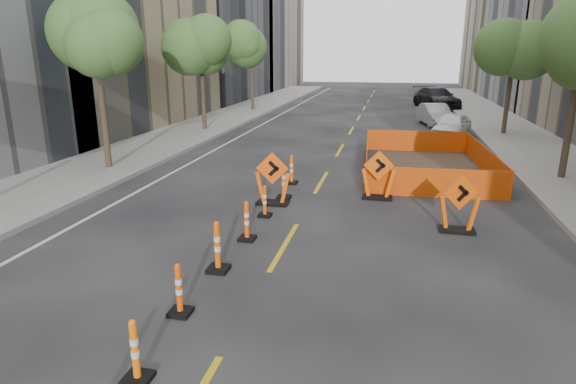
% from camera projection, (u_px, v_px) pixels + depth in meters
% --- Properties ---
extents(ground_plane, '(140.00, 140.00, 0.00)m').
position_uv_depth(ground_plane, '(230.00, 339.00, 7.78)').
color(ground_plane, black).
extents(sidewalk_left, '(4.00, 90.00, 0.15)m').
position_uv_depth(sidewalk_left, '(123.00, 157.00, 20.85)').
color(sidewalk_left, gray).
rests_on(sidewalk_left, ground).
extents(bld_left_d, '(12.00, 16.00, 14.00)m').
position_uv_depth(bld_left_d, '(192.00, 24.00, 46.06)').
color(bld_left_d, '#4C4C51').
rests_on(bld_left_d, ground).
extents(bld_left_e, '(12.00, 20.00, 20.00)m').
position_uv_depth(bld_left_e, '(243.00, 6.00, 60.60)').
color(bld_left_e, gray).
rests_on(bld_left_e, ground).
extents(bld_right_e, '(12.00, 14.00, 16.00)m').
position_uv_depth(bld_right_e, '(525.00, 21.00, 57.03)').
color(bld_right_e, tan).
rests_on(bld_right_e, ground).
extents(tree_l_b, '(2.80, 2.80, 5.95)m').
position_uv_depth(tree_l_b, '(97.00, 50.00, 17.60)').
color(tree_l_b, '#382B1E').
rests_on(tree_l_b, ground).
extents(tree_l_c, '(2.80, 2.80, 5.95)m').
position_uv_depth(tree_l_c, '(201.00, 51.00, 26.98)').
color(tree_l_c, '#382B1E').
rests_on(tree_l_c, ground).
extents(tree_l_d, '(2.80, 2.80, 5.95)m').
position_uv_depth(tree_l_d, '(252.00, 51.00, 36.36)').
color(tree_l_d, '#382B1E').
rests_on(tree_l_d, ground).
extents(tree_r_c, '(2.80, 2.80, 5.95)m').
position_uv_depth(tree_r_c, '(514.00, 51.00, 25.43)').
color(tree_r_c, '#382B1E').
rests_on(tree_r_c, ground).
extents(channelizer_2, '(0.38, 0.38, 0.97)m').
position_uv_depth(channelizer_2, '(135.00, 351.00, 6.65)').
color(channelizer_2, '#FF680A').
rests_on(channelizer_2, ground).
extents(channelizer_3, '(0.38, 0.38, 0.97)m').
position_uv_depth(channelizer_3, '(179.00, 289.00, 8.38)').
color(channelizer_3, '#EF4A0A').
rests_on(channelizer_3, ground).
extents(channelizer_4, '(0.44, 0.44, 1.11)m').
position_uv_depth(channelizer_4, '(217.00, 246.00, 10.04)').
color(channelizer_4, '#E75509').
rests_on(channelizer_4, ground).
extents(channelizer_5, '(0.39, 0.39, 1.00)m').
position_uv_depth(channelizer_5, '(247.00, 221.00, 11.74)').
color(channelizer_5, '#FF4F0A').
rests_on(channelizer_5, ground).
extents(channelizer_6, '(0.36, 0.36, 0.91)m').
position_uv_depth(channelizer_6, '(265.00, 201.00, 13.45)').
color(channelizer_6, '#DD5309').
rests_on(channelizer_6, ground).
extents(channelizer_7, '(0.43, 0.43, 1.08)m').
position_uv_depth(channelizer_7, '(284.00, 182.00, 15.09)').
color(channelizer_7, '#FF560A').
rests_on(channelizer_7, ground).
extents(channelizer_8, '(0.41, 0.41, 1.03)m').
position_uv_depth(channelizer_8, '(292.00, 169.00, 16.82)').
color(channelizer_8, '#FB5C0A').
rests_on(channelizer_8, ground).
extents(chevron_sign_left, '(1.13, 0.74, 1.62)m').
position_uv_depth(chevron_sign_left, '(273.00, 178.00, 14.45)').
color(chevron_sign_left, '#F1520A').
rests_on(chevron_sign_left, ground).
extents(chevron_sign_center, '(1.11, 0.76, 1.55)m').
position_uv_depth(chevron_sign_center, '(378.00, 175.00, 15.01)').
color(chevron_sign_center, '#EC5609').
rests_on(chevron_sign_center, ground).
extents(chevron_sign_right, '(1.16, 0.93, 1.51)m').
position_uv_depth(chevron_sign_right, '(460.00, 204.00, 12.22)').
color(chevron_sign_right, '#E64F09').
rests_on(chevron_sign_right, ground).
extents(safety_fence, '(4.83, 7.81, 0.95)m').
position_uv_depth(safety_fence, '(424.00, 158.00, 18.80)').
color(safety_fence, '#EE4E0C').
rests_on(safety_fence, ground).
extents(parked_car_near, '(2.71, 4.20, 1.33)m').
position_uv_depth(parked_car_near, '(452.00, 126.00, 25.77)').
color(parked_car_near, white).
rests_on(parked_car_near, ground).
extents(parked_car_mid, '(2.21, 4.26, 1.33)m').
position_uv_depth(parked_car_mid, '(435.00, 115.00, 30.26)').
color(parked_car_mid, '#AEB0B4').
rests_on(parked_car_mid, ground).
extents(parked_car_far, '(4.10, 6.21, 1.67)m').
position_uv_depth(parked_car_far, '(436.00, 98.00, 39.69)').
color(parked_car_far, black).
rests_on(parked_car_far, ground).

